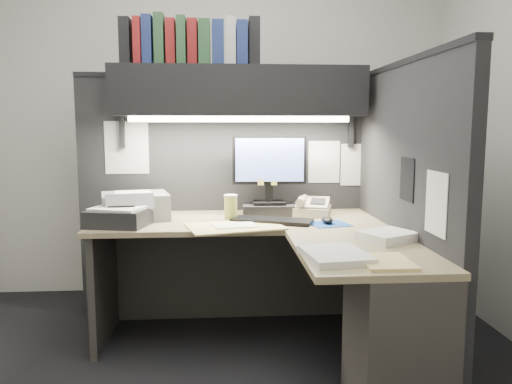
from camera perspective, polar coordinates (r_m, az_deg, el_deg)
floor at (r=2.72m, az=-3.96°, el=-20.70°), size 3.50×3.50×0.00m
wall_back at (r=3.90m, az=-4.25°, el=8.41°), size 3.50×0.04×2.70m
wall_front at (r=0.90m, az=-4.24°, el=11.69°), size 3.50×0.04×2.70m
partition_back at (r=3.36m, az=-3.65°, el=-0.82°), size 1.90×0.06×1.60m
partition_right at (r=2.80m, az=16.37°, el=-2.79°), size 0.06×1.50×1.60m
desk at (r=2.58m, az=5.67°, el=-11.62°), size 1.70×1.53×0.73m
overhead_shelf at (r=3.16m, az=-1.96°, el=11.38°), size 1.55×0.34×0.30m
task_light_tube at (r=3.01m, az=-1.84°, el=8.34°), size 1.32×0.04×0.04m
monitor at (r=3.15m, az=1.53°, el=1.01°), size 0.47×0.22×0.50m
keyboard at (r=2.91m, az=1.82°, el=-3.29°), size 0.49×0.32×0.02m
mousepad at (r=2.89m, az=8.34°, el=-3.64°), size 0.25×0.23×0.00m
mouse at (r=2.89m, az=8.14°, el=-3.20°), size 0.07×0.11×0.04m
telephone at (r=3.16m, az=6.46°, el=-1.86°), size 0.27×0.28×0.09m
coffee_cup at (r=2.98m, az=-2.91°, el=-1.87°), size 0.09×0.09×0.14m
printer at (r=3.11m, az=-13.63°, el=-1.56°), size 0.45×0.41×0.15m
notebook_stack at (r=2.91m, az=-15.42°, el=-2.82°), size 0.37×0.33×0.10m
open_folder at (r=2.78m, az=-2.44°, el=-3.96°), size 0.58×0.45×0.01m
paper_stack_a at (r=2.53m, az=14.81°, el=-4.91°), size 0.31×0.29×0.05m
paper_stack_b at (r=2.15m, az=9.05°, el=-7.14°), size 0.29×0.34×0.03m
manila_stack at (r=2.12m, az=14.61°, el=-7.73°), size 0.20×0.26×0.01m
binder_row at (r=3.19m, az=-7.36°, el=16.48°), size 0.84×0.25×0.30m
pinned_papers at (r=3.00m, az=3.90°, el=3.05°), size 1.76×1.31×0.51m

